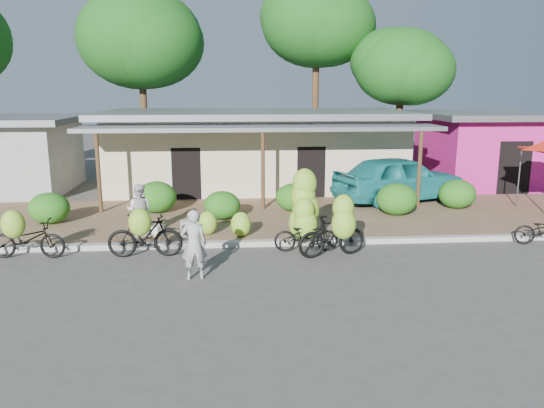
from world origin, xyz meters
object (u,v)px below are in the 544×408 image
Objects in this scene: sack_near at (196,225)px; sack_far at (150,230)px; bike_far_left at (26,237)px; bike_right at (335,231)px; teal_van at (399,178)px; bystander at (139,210)px; tree_far_center at (137,37)px; vendor at (194,245)px; tree_center_right at (313,21)px; tree_near_right at (397,65)px; bike_left at (144,234)px; bike_center at (305,217)px.

sack_near is 1.13× the size of sack_far.
bike_right is at bearing -89.85° from bike_far_left.
sack_near is at bearing 96.43° from teal_van.
bike_right is 4.57m from sack_near.
bike_far_left is 1.28× the size of bystander.
tree_far_center is 5.65× the size of vendor.
tree_near_right is at bearing -26.57° from tree_center_right.
tree_near_right reaches higher than teal_van.
bike_left is 1.24× the size of bystander.
sack_far is at bearing 51.11° from bike_right.
bystander is at bearing 54.44° from bike_right.
bike_far_left is 1.21× the size of vendor.
bike_right is at bearing -35.77° from sack_near.
bike_left is 0.37× the size of teal_van.
bike_far_left is 0.38× the size of teal_van.
tree_near_right is 16.67m from sack_far.
tree_near_right is 1.42× the size of teal_van.
tree_far_center is 4.79× the size of bike_right.
tree_near_right is (13.00, -1.50, -1.36)m from tree_far_center.
bike_center is at bearing -65.57° from tree_far_center.
tree_center_right reaches higher than sack_near.
tree_center_right is 17.46m from bike_right.
bike_far_left is 7.23m from bike_center.
bike_right is 7.28m from teal_van.
teal_van is (11.54, 5.69, 0.41)m from bike_far_left.
tree_far_center reaches higher than bike_center.
vendor is (-5.31, -17.11, -6.94)m from tree_center_right.
bike_far_left is at bearing 71.64° from bike_right.
tree_center_right reaches higher than tree_far_center.
sack_far is (-10.80, -11.59, -5.20)m from tree_near_right.
vendor is 10.38m from teal_van.
bystander reaches higher than sack_far.
tree_near_right is 3.36× the size of bike_center.
tree_center_right is 11.71× the size of sack_near.
bike_right is 0.37× the size of teal_van.
tree_near_right is at bearing -38.66° from bike_left.
sack_near is 3.93m from vendor.
vendor is 1.06× the size of bystander.
vendor reaches higher than sack_near.
tree_far_center is 0.93× the size of tree_center_right.
bike_center is 2.55× the size of sack_near.
bike_far_left is (-9.67, -15.30, -7.17)m from tree_center_right.
teal_van reaches higher than vendor.
tree_center_right reaches higher than tree_near_right.
bike_right is 1.18× the size of vendor.
bike_center is at bearing 121.07° from teal_van.
bike_center reaches higher than bike_far_left.
tree_near_right is 4.47× the size of vendor.
bike_left is 0.88× the size of bike_center.
tree_center_right is 5.02m from tree_near_right.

